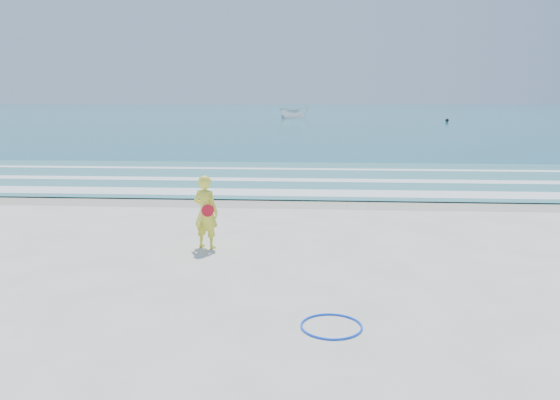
{
  "coord_description": "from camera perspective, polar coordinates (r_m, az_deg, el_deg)",
  "views": [
    {
      "loc": [
        1.1,
        -8.3,
        3.37
      ],
      "look_at": [
        0.29,
        4.0,
        1.0
      ],
      "focal_mm": 35.0,
      "sensor_mm": 36.0,
      "label": 1
    }
  ],
  "objects": [
    {
      "name": "foam_mid",
      "position": [
        21.78,
        0.85,
        2.12
      ],
      "size": [
        400.0,
        0.9,
        0.01
      ],
      "primitive_type": "cube",
      "color": "white",
      "rests_on": "shallow"
    },
    {
      "name": "ocean",
      "position": [
        113.35,
        3.27,
        9.17
      ],
      "size": [
        400.0,
        190.0,
        0.04
      ],
      "primitive_type": "cube",
      "color": "#19727F",
      "rests_on": "ground"
    },
    {
      "name": "wet_sand",
      "position": [
        17.66,
        0.14,
        -0.11
      ],
      "size": [
        400.0,
        2.4,
        0.0
      ],
      "primitive_type": "cube",
      "color": "#B2A893",
      "rests_on": "ground"
    },
    {
      "name": "foam_near",
      "position": [
        18.92,
        0.39,
        0.79
      ],
      "size": [
        400.0,
        1.4,
        0.01
      ],
      "primitive_type": "cube",
      "color": "white",
      "rests_on": "shallow"
    },
    {
      "name": "boat",
      "position": [
        80.18,
        1.47,
        9.1
      ],
      "size": [
        4.66,
        2.96,
        1.69
      ],
      "primitive_type": "imported",
      "rotation": [
        0.0,
        0.0,
        1.9
      ],
      "color": "silver",
      "rests_on": "ocean"
    },
    {
      "name": "buoy",
      "position": [
        73.12,
        17.06,
        7.97
      ],
      "size": [
        0.45,
        0.45,
        0.45
      ],
      "primitive_type": "sphere",
      "color": "black",
      "rests_on": "ocean"
    },
    {
      "name": "ground",
      "position": [
        9.02,
        -3.57,
        -11.07
      ],
      "size": [
        400.0,
        400.0,
        0.0
      ],
      "primitive_type": "plane",
      "color": "silver",
      "rests_on": "ground"
    },
    {
      "name": "foam_far",
      "position": [
        25.04,
        1.24,
        3.27
      ],
      "size": [
        400.0,
        0.6,
        0.01
      ],
      "primitive_type": "cube",
      "color": "white",
      "rests_on": "shallow"
    },
    {
      "name": "woman",
      "position": [
        12.21,
        -7.76,
        -1.25
      ],
      "size": [
        0.7,
        0.59,
        1.65
      ],
      "color": "yellow",
      "rests_on": "ground"
    },
    {
      "name": "hoop",
      "position": [
        8.3,
        5.39,
        -12.98
      ],
      "size": [
        1.09,
        1.09,
        0.03
      ],
      "primitive_type": "torus",
      "rotation": [
        0.0,
        0.0,
        -0.2
      ],
      "color": "#0E49FF",
      "rests_on": "ground"
    },
    {
      "name": "shallow",
      "position": [
        22.57,
        0.95,
        2.41
      ],
      "size": [
        400.0,
        10.0,
        0.01
      ],
      "primitive_type": "cube",
      "color": "#59B7AD",
      "rests_on": "ocean"
    }
  ]
}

